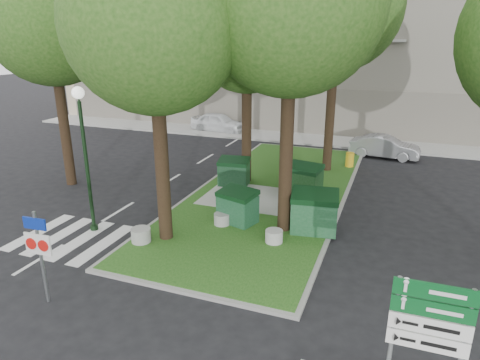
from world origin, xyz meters
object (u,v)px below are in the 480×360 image
at_px(dumpster_a, 234,172).
at_px(bollard_mid, 222,219).
at_px(street_lamp, 84,143).
at_px(tree_median_mid, 250,23).
at_px(dumpster_c, 304,180).
at_px(bollard_left, 141,235).
at_px(tree_street_left, 51,6).
at_px(dumpster_d, 314,212).
at_px(tree_median_near_left, 156,5).
at_px(directional_sign, 429,328).
at_px(car_silver, 385,147).
at_px(traffic_sign_pole, 39,245).
at_px(car_white, 218,122).
at_px(litter_bin, 350,160).
at_px(bollard_right, 274,236).
at_px(dumpster_b, 238,206).

height_order(dumpster_a, bollard_mid, dumpster_a).
bearing_deg(street_lamp, tree_median_mid, 63.32).
bearing_deg(dumpster_c, bollard_left, -111.46).
relative_size(tree_median_mid, tree_street_left, 0.91).
height_order(dumpster_d, bollard_left, dumpster_d).
relative_size(tree_median_near_left, bollard_left, 16.51).
height_order(bollard_left, directional_sign, directional_sign).
bearing_deg(tree_median_mid, car_silver, 49.99).
distance_m(tree_median_near_left, car_silver, 16.07).
height_order(traffic_sign_pole, directional_sign, directional_sign).
bearing_deg(tree_median_near_left, car_white, 107.82).
distance_m(bollard_left, bollard_mid, 2.91).
bearing_deg(dumpster_a, directional_sign, -61.10).
height_order(tree_median_mid, street_lamp, tree_median_mid).
relative_size(dumpster_d, litter_bin, 2.35).
distance_m(dumpster_d, litter_bin, 8.23).
distance_m(tree_street_left, bollard_right, 12.97).
relative_size(dumpster_b, dumpster_c, 0.96).
bearing_deg(car_silver, dumpster_b, 164.12).
xyz_separation_m(tree_median_near_left, bollard_left, (-0.69, -0.63, -6.97)).
bearing_deg(street_lamp, bollard_mid, 23.31).
distance_m(tree_median_mid, bollard_left, 9.81).
bearing_deg(tree_median_mid, traffic_sign_pole, -98.99).
bearing_deg(litter_bin, bollard_mid, -110.81).
xyz_separation_m(tree_median_mid, directional_sign, (7.13, -11.06, -5.12)).
bearing_deg(tree_median_mid, tree_median_near_left, -94.40).
bearing_deg(dumpster_c, tree_median_mid, 171.99).
bearing_deg(tree_median_near_left, tree_median_mid, 85.60).
distance_m(tree_median_near_left, bollard_left, 7.03).
relative_size(tree_street_left, dumpster_d, 6.42).
relative_size(bollard_left, litter_bin, 0.88).
xyz_separation_m(tree_street_left, directional_sign, (14.63, -8.06, -5.79)).
distance_m(dumpster_a, street_lamp, 7.05).
bearing_deg(car_white, bollard_left, -160.16).
bearing_deg(bollard_right, tree_street_left, 165.78).
bearing_deg(dumpster_b, directional_sign, -30.60).
height_order(dumpster_b, bollard_left, dumpster_b).
bearing_deg(dumpster_d, dumpster_b, 175.79).
bearing_deg(dumpster_a, bollard_right, -63.10).
relative_size(dumpster_d, bollard_left, 2.69).
xyz_separation_m(tree_median_mid, litter_bin, (4.11, 3.88, -6.50)).
xyz_separation_m(tree_median_mid, car_silver, (5.66, 6.74, -6.36)).
height_order(dumpster_a, directional_sign, directional_sign).
bearing_deg(dumpster_c, tree_median_near_left, -109.35).
xyz_separation_m(dumpster_a, directional_sign, (7.53, -10.23, 1.14)).
relative_size(dumpster_b, bollard_mid, 2.74).
distance_m(car_white, car_silver, 11.73).
height_order(bollard_right, bollard_mid, bollard_right).
relative_size(dumpster_c, car_white, 0.41).
relative_size(dumpster_d, street_lamp, 0.34).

